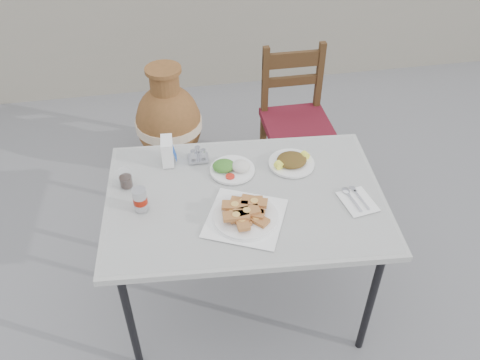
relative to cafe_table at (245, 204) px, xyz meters
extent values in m
plane|color=slate|center=(0.15, -0.07, -0.70)|extent=(80.00, 80.00, 0.00)
cylinder|color=black|center=(-0.57, -0.30, -0.35)|extent=(0.04, 0.04, 0.71)
cylinder|color=black|center=(0.51, -0.38, -0.35)|extent=(0.04, 0.04, 0.71)
cylinder|color=black|center=(-0.51, 0.38, -0.35)|extent=(0.04, 0.04, 0.71)
cylinder|color=black|center=(0.57, 0.30, -0.35)|extent=(0.04, 0.04, 0.71)
cube|color=white|center=(0.00, 0.00, 0.03)|extent=(1.31, 0.94, 0.03)
cube|color=white|center=(0.00, 0.00, 0.05)|extent=(1.26, 0.90, 0.01)
cube|color=white|center=(-0.03, -0.14, 0.05)|extent=(0.42, 0.42, 0.00)
cylinder|color=white|center=(-0.03, -0.14, 0.06)|extent=(0.28, 0.28, 0.01)
cylinder|color=white|center=(-0.03, -0.14, 0.06)|extent=(0.29, 0.29, 0.01)
cylinder|color=white|center=(-0.03, 0.18, 0.06)|extent=(0.21, 0.21, 0.01)
ellipsoid|color=silver|center=(0.01, 0.17, 0.08)|extent=(0.09, 0.09, 0.05)
ellipsoid|color=#246B1E|center=(-0.07, 0.19, 0.08)|extent=(0.11, 0.10, 0.04)
cylinder|color=red|center=(-0.05, 0.12, 0.07)|extent=(0.04, 0.04, 0.01)
cylinder|color=white|center=(0.26, 0.18, 0.06)|extent=(0.22, 0.22, 0.01)
ellipsoid|color=#1A5C17|center=(0.26, 0.18, 0.08)|extent=(0.14, 0.13, 0.04)
cylinder|color=#FCFD45|center=(0.19, 0.15, 0.08)|extent=(0.05, 0.04, 0.04)
cylinder|color=#FCFD45|center=(0.33, 0.20, 0.08)|extent=(0.05, 0.04, 0.04)
cylinder|color=silver|center=(-0.46, -0.01, 0.11)|extent=(0.06, 0.06, 0.11)
cylinder|color=#A71D0B|center=(-0.46, -0.01, 0.10)|extent=(0.06, 0.06, 0.03)
cylinder|color=silver|center=(-0.46, -0.01, 0.16)|extent=(0.06, 0.06, 0.00)
cylinder|color=white|center=(-0.52, 0.16, 0.10)|extent=(0.06, 0.06, 0.09)
cylinder|color=black|center=(-0.52, 0.16, 0.08)|extent=(0.06, 0.06, 0.05)
cube|color=white|center=(-0.32, 0.30, 0.12)|extent=(0.06, 0.11, 0.13)
cube|color=#1745AE|center=(-0.29, 0.30, 0.11)|extent=(0.02, 0.05, 0.07)
cube|color=silver|center=(-0.18, 0.30, 0.06)|extent=(0.10, 0.08, 0.01)
cylinder|color=white|center=(-0.20, 0.28, 0.09)|extent=(0.02, 0.02, 0.06)
cylinder|color=white|center=(-0.15, 0.28, 0.09)|extent=(0.02, 0.02, 0.06)
cylinder|color=silver|center=(-0.18, 0.32, 0.09)|extent=(0.03, 0.03, 0.05)
cube|color=white|center=(0.48, -0.13, 0.05)|extent=(0.16, 0.19, 0.00)
cube|color=silver|center=(0.46, -0.13, 0.06)|extent=(0.03, 0.13, 0.00)
ellipsoid|color=silver|center=(0.45, -0.06, 0.06)|extent=(0.03, 0.04, 0.01)
cube|color=silver|center=(0.50, -0.13, 0.06)|extent=(0.03, 0.13, 0.00)
cube|color=silver|center=(0.49, -0.05, 0.06)|extent=(0.03, 0.04, 0.00)
cube|color=#341D0E|center=(0.33, 0.73, -0.48)|extent=(0.04, 0.04, 0.44)
cube|color=#341D0E|center=(0.68, 0.73, -0.48)|extent=(0.04, 0.04, 0.44)
cube|color=#341D0E|center=(0.33, 1.08, -0.48)|extent=(0.04, 0.04, 0.44)
cube|color=#341D0E|center=(0.68, 1.08, -0.48)|extent=(0.04, 0.04, 0.44)
cube|color=maroon|center=(0.51, 0.91, -0.24)|extent=(0.41, 0.41, 0.05)
cube|color=#341D0E|center=(0.33, 1.08, -0.02)|extent=(0.04, 0.04, 0.49)
cube|color=#341D0E|center=(0.68, 1.08, -0.02)|extent=(0.04, 0.04, 0.49)
cube|color=#341D0E|center=(0.51, 1.08, 0.13)|extent=(0.39, 0.03, 0.10)
cube|color=#341D0E|center=(0.51, 1.08, -0.02)|extent=(0.39, 0.03, 0.06)
cylinder|color=brown|center=(-0.29, 1.22, -0.66)|extent=(0.33, 0.33, 0.08)
ellipsoid|color=brown|center=(-0.29, 1.22, -0.34)|extent=(0.44, 0.44, 0.55)
cylinder|color=beige|center=(-0.29, 1.22, -0.34)|extent=(0.45, 0.45, 0.06)
cylinder|color=brown|center=(-0.29, 1.22, -0.04)|extent=(0.19, 0.19, 0.17)
cylinder|color=brown|center=(-0.29, 1.22, 0.06)|extent=(0.23, 0.23, 0.03)
cube|color=gray|center=(0.15, 2.43, -0.10)|extent=(6.00, 0.25, 1.20)
camera|label=1|loc=(-0.32, -1.65, 1.58)|focal=38.00mm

